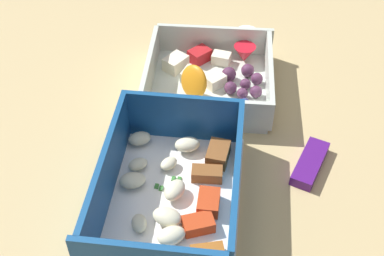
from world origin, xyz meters
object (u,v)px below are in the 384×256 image
(pasta_container, at_px, (172,192))
(candy_bar, at_px, (310,163))
(paper_cup_liner, at_px, (246,38))
(fruit_bowl, at_px, (211,78))

(pasta_container, relative_size, candy_bar, 2.96)
(candy_bar, bearing_deg, paper_cup_liner, -156.86)
(candy_bar, bearing_deg, fruit_bowl, -132.18)
(pasta_container, xyz_separation_m, paper_cup_liner, (-0.31, 0.04, -0.01))
(fruit_bowl, xyz_separation_m, paper_cup_liner, (-0.11, 0.03, -0.01))
(pasta_container, bearing_deg, paper_cup_liner, 168.20)
(pasta_container, distance_m, fruit_bowl, 0.20)
(fruit_bowl, height_order, paper_cup_liner, fruit_bowl)
(pasta_container, height_order, paper_cup_liner, pasta_container)
(pasta_container, distance_m, candy_bar, 0.16)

